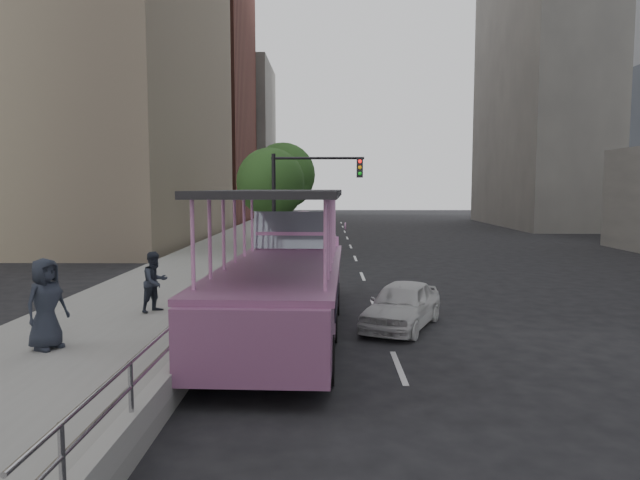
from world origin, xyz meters
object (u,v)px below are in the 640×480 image
at_px(street_tree_far, 285,177).
at_px(parking_sign, 269,239).
at_px(pedestrian_far, 46,304).
at_px(duck_boat, 287,278).
at_px(pedestrian_mid, 155,282).
at_px(traffic_signal, 300,192).
at_px(street_tree_near, 272,185).
at_px(car, 402,305).

bearing_deg(street_tree_far, parking_sign, -88.94).
xyz_separation_m(pedestrian_far, parking_sign, (3.47, 11.76, 0.29)).
xyz_separation_m(duck_boat, pedestrian_mid, (-3.65, 0.68, -0.22)).
distance_m(pedestrian_mid, traffic_signal, 11.44).
bearing_deg(traffic_signal, pedestrian_far, -108.06).
distance_m(duck_boat, pedestrian_far, 5.66).
relative_size(pedestrian_far, street_tree_near, 0.34).
height_order(pedestrian_far, street_tree_far, street_tree_far).
height_order(street_tree_near, street_tree_far, street_tree_far).
xyz_separation_m(duck_boat, car, (3.01, 0.19, -0.73)).
xyz_separation_m(traffic_signal, street_tree_near, (-1.60, 3.43, 0.32)).
height_order(pedestrian_far, traffic_signal, traffic_signal).
distance_m(car, parking_sign, 9.73).
relative_size(car, pedestrian_mid, 2.18).
relative_size(duck_boat, traffic_signal, 2.11).
xyz_separation_m(car, street_tree_far, (-4.60, 20.56, 3.69)).
distance_m(duck_boat, pedestrian_mid, 3.72).
bearing_deg(parking_sign, duck_boat, -81.19).
bearing_deg(duck_boat, pedestrian_far, -148.72).
bearing_deg(parking_sign, street_tree_near, 94.06).
distance_m(car, traffic_signal, 11.94).
distance_m(pedestrian_mid, parking_sign, 8.47).
xyz_separation_m(pedestrian_mid, parking_sign, (2.28, 8.14, 0.43)).
bearing_deg(street_tree_far, street_tree_near, -91.91).
height_order(pedestrian_far, parking_sign, parking_sign).
height_order(traffic_signal, street_tree_far, street_tree_far).
relative_size(pedestrian_far, traffic_signal, 0.37).
xyz_separation_m(parking_sign, street_tree_far, (-0.22, 11.93, 2.75)).
bearing_deg(parking_sign, car, -63.10).
xyz_separation_m(car, traffic_signal, (-3.20, 11.13, 2.89)).
relative_size(pedestrian_mid, street_tree_near, 0.29).
height_order(car, traffic_signal, traffic_signal).
bearing_deg(pedestrian_mid, pedestrian_far, -165.70).
distance_m(duck_boat, parking_sign, 8.93).
xyz_separation_m(duck_boat, street_tree_far, (-1.59, 20.75, 2.96)).
relative_size(car, traffic_signal, 0.69).
xyz_separation_m(pedestrian_mid, street_tree_near, (1.86, 14.07, 2.69)).
distance_m(pedestrian_far, traffic_signal, 15.17).
bearing_deg(traffic_signal, parking_sign, -115.22).
distance_m(pedestrian_mid, street_tree_far, 20.43).
height_order(parking_sign, traffic_signal, traffic_signal).
xyz_separation_m(car, parking_sign, (-4.38, 8.64, 0.94)).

